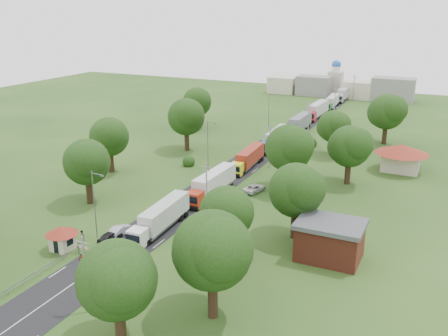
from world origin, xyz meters
The scene contains 46 objects.
ground centered at (0.00, 0.00, 0.00)m, with size 260.00×260.00×0.00m, color #214115.
road centered at (0.00, 20.00, 0.00)m, with size 8.00×200.00×0.04m, color black.
boom_barrier centered at (-1.36, -25.00, 0.89)m, with size 9.22×0.35×1.18m.
guard_booth centered at (-7.20, -25.00, 2.16)m, with size 4.40×4.40×3.45m.
guard_rail centered at (-5.00, -35.00, 0.00)m, with size 0.10×17.00×1.70m, color slate, non-canonical shape.
info_sign centered at (5.20, 35.00, 3.00)m, with size 0.12×3.10×4.10m.
pole_0 centered at (5.50, -35.00, 4.68)m, with size 1.60×0.24×9.00m.
pole_1 centered at (5.50, -7.00, 4.68)m, with size 1.60×0.24×9.00m.
pole_2 centered at (5.50, 21.00, 4.68)m, with size 1.60×0.24×9.00m.
pole_3 centered at (5.50, 49.00, 4.68)m, with size 1.60×0.24×9.00m.
pole_4 centered at (5.50, 77.00, 4.68)m, with size 1.60×0.24×9.00m.
pole_5 centered at (5.50, 105.00, 4.68)m, with size 1.60×0.24×9.00m.
lamp_0 centered at (-5.35, -20.00, 5.55)m, with size 2.03×0.22×10.00m.
lamp_1 centered at (-5.35, 15.00, 5.55)m, with size 2.03×0.22×10.00m.
lamp_2 centered at (-5.35, 50.00, 5.55)m, with size 2.03×0.22×10.00m.
tree_0 centered at (11.99, -37.84, 7.22)m, with size 8.80×8.80×11.07m.
tree_1 centered at (17.99, -29.83, 7.85)m, with size 9.60×9.60×12.05m.
tree_2 centered at (13.99, -17.86, 6.60)m, with size 8.00×8.00×10.10m.
tree_3 centered at (19.99, -7.84, 7.22)m, with size 8.80×8.80×11.07m.
tree_4 centered at (12.99, 10.17, 7.85)m, with size 9.60×9.60×12.05m.
tree_5 centered at (21.99, 18.16, 7.22)m, with size 8.80×8.80×11.07m.
tree_6 centered at (14.99, 35.14, 6.60)m, with size 8.00×8.00×10.10m.
tree_7 centered at (23.99, 50.17, 7.85)m, with size 9.60×9.60×12.05m.
tree_10 centered at (-15.01, -9.84, 7.22)m, with size 8.80×8.80×11.07m.
tree_11 centered at (-22.01, 5.16, 7.22)m, with size 8.80×8.80×11.07m.
tree_12 centered at (-16.01, 25.17, 7.85)m, with size 9.60×9.60×12.05m.
tree_13 centered at (-24.01, 45.16, 7.22)m, with size 8.80×8.80×11.07m.
house_brick centered at (26.00, -12.00, 2.65)m, with size 8.60×6.60×5.20m.
house_cream centered at (30.00, 30.00, 3.64)m, with size 10.08×10.08×5.80m.
distant_town centered at (0.68, 110.00, 3.49)m, with size 52.00×8.00×8.00m.
church centered at (-4.00, 118.00, 5.39)m, with size 5.00×5.00×12.30m.
truck_0 centered at (1.62, -14.03, 2.09)m, with size 3.05×14.26×3.94m.
truck_1 centered at (2.02, 1.80, 2.17)m, with size 2.83×14.76×4.09m.
truck_2 centered at (1.69, 19.11, 2.03)m, with size 2.97×13.86×3.83m.
truck_3 centered at (1.73, 35.85, 2.20)m, with size 3.08×15.00×4.15m.
truck_4 centered at (1.97, 53.02, 2.22)m, with size 2.61×15.10×4.19m.
truck_5 centered at (1.67, 71.82, 2.30)m, with size 3.22×15.66×4.33m.
truck_6 centered at (2.09, 88.17, 2.05)m, with size 3.09×14.00×3.87m.
truck_7 centered at (2.35, 104.05, 2.24)m, with size 2.75×15.22×4.22m.
car_lane_front centered at (-3.00, -20.22, 0.71)m, with size 1.68×4.17×1.42m, color black.
car_lane_mid centered at (-3.00, -18.00, 0.72)m, with size 1.52×4.35×1.43m, color #ABADB4.
car_lane_rear centered at (-1.00, -12.00, 0.82)m, with size 2.30×5.65×1.64m, color black.
car_verge_near centered at (8.00, 6.69, 0.69)m, with size 2.27×4.93×1.37m, color silver.
car_verge_far centered at (6.73, 29.76, 0.66)m, with size 1.56×3.88×1.32m, color #525359.
pedestrian_near centered at (-2.00, -27.38, 0.80)m, with size 0.58×0.38×1.60m, color gray.
pedestrian_booth centered at (-6.50, -22.00, 0.84)m, with size 0.81×0.63×1.67m, color gray.
Camera 1 is at (38.57, -70.85, 31.58)m, focal length 40.00 mm.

